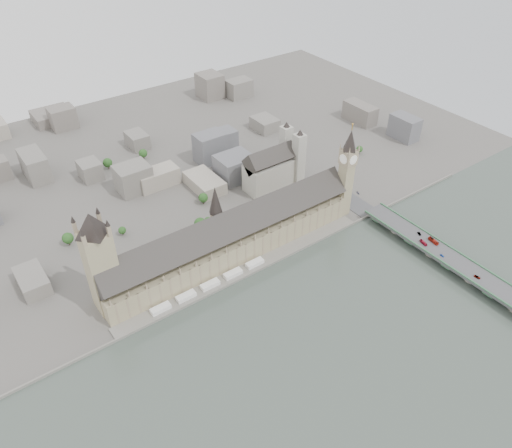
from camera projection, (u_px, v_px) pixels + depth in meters
ground at (242, 266)px, 478.63m from camera, size 900.00×900.00×0.00m
river_thames at (367, 387)px, 372.53m from camera, size 600.00×600.00×0.00m
embankment_wall at (251, 274)px, 468.07m from camera, size 600.00×1.50×3.00m
river_terrace at (246, 270)px, 473.20m from camera, size 270.00×15.00×2.00m
terrace_tents at (210, 285)px, 453.15m from camera, size 118.00×7.00×4.00m
palace_of_westminster at (230, 237)px, 477.46m from camera, size 265.00×40.73×55.44m
elizabeth_tower at (347, 167)px, 512.36m from camera, size 17.00×17.00×107.50m
victoria_tower at (99, 258)px, 405.13m from camera, size 30.00×30.00×100.00m
central_tower at (216, 208)px, 455.41m from camera, size 13.00×13.00×48.00m
westminster_bridge at (426, 246)px, 494.36m from camera, size 25.00×325.00×10.25m
bridge_parapets at (466, 267)px, 462.27m from camera, size 25.00×235.00×1.15m
westminster_abbey at (274, 167)px, 575.87m from camera, size 68.00×36.00×64.00m
city_skyline_inland at (131, 148)px, 624.60m from camera, size 720.00×360.00×38.00m
park_trees at (200, 232)px, 508.01m from camera, size 110.00×30.00×15.00m
red_bus_north at (423, 243)px, 488.79m from camera, size 4.16×9.68×2.63m
red_bus_south at (433, 241)px, 490.37m from camera, size 4.50×12.45×3.39m
car_blue at (442, 256)px, 474.51m from camera, size 1.79×4.18×1.41m
car_silver at (419, 234)px, 500.73m from camera, size 3.55×5.31×1.66m
car_grey at (477, 277)px, 451.05m from camera, size 3.35×6.12×1.62m
car_approach at (358, 193)px, 558.59m from camera, size 3.20×5.53×1.51m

